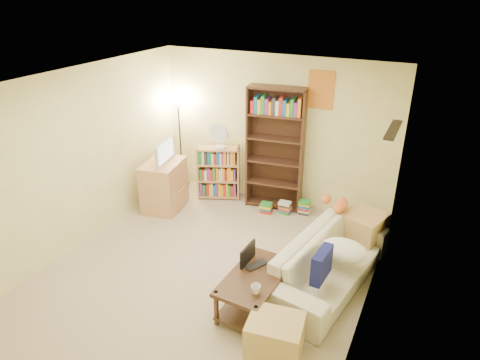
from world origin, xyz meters
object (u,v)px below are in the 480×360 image
(coffee_table, at_px, (255,286))
(mug, at_px, (256,289))
(short_bookshelf, at_px, (219,173))
(end_cabinet, at_px, (275,338))
(desk_fan, at_px, (219,136))
(tabby_cat, at_px, (338,204))
(television, at_px, (161,152))
(floor_lamp, at_px, (179,119))
(laptop, at_px, (259,266))
(side_table, at_px, (362,233))
(tv_stand, at_px, (164,185))
(tall_bookshelf, at_px, (275,146))
(sofa, at_px, (329,262))

(coffee_table, bearing_deg, mug, -61.31)
(short_bookshelf, height_order, end_cabinet, short_bookshelf)
(short_bookshelf, relative_size, desk_fan, 2.10)
(end_cabinet, bearing_deg, coffee_table, 130.43)
(tabby_cat, height_order, coffee_table, tabby_cat)
(television, distance_m, floor_lamp, 0.93)
(coffee_table, height_order, laptop, laptop)
(side_table, bearing_deg, short_bookshelf, 166.75)
(desk_fan, height_order, floor_lamp, floor_lamp)
(coffee_table, xyz_separation_m, television, (-2.37, 1.59, 0.71))
(television, bearing_deg, floor_lamp, 3.60)
(mug, xyz_separation_m, short_bookshelf, (-1.87, 2.60, -0.04))
(laptop, bearing_deg, short_bookshelf, 65.98)
(tv_stand, distance_m, desk_fan, 1.24)
(tall_bookshelf, bearing_deg, tabby_cat, -39.87)
(mug, xyz_separation_m, tv_stand, (-2.51, 1.86, -0.10))
(laptop, distance_m, short_bookshelf, 2.77)
(coffee_table, distance_m, television, 2.94)
(television, bearing_deg, end_cabinet, -137.30)
(short_bookshelf, bearing_deg, mug, -77.14)
(mug, distance_m, end_cabinet, 0.53)
(tall_bookshelf, bearing_deg, side_table, -32.45)
(sofa, bearing_deg, coffee_table, 151.66)
(mug, bearing_deg, laptop, 109.54)
(short_bookshelf, xyz_separation_m, floor_lamp, (-0.84, 0.12, 0.82))
(end_cabinet, bearing_deg, tabby_cat, 89.03)
(sofa, xyz_separation_m, television, (-3.02, 0.76, 0.71))
(coffee_table, relative_size, end_cabinet, 1.93)
(short_bookshelf, relative_size, end_cabinet, 1.71)
(sofa, relative_size, tall_bookshelf, 1.08)
(coffee_table, bearing_deg, tabby_cat, 75.48)
(short_bookshelf, bearing_deg, side_table, -36.15)
(coffee_table, height_order, side_table, side_table)
(mug, height_order, side_table, side_table)
(tv_stand, relative_size, end_cabinet, 1.50)
(television, height_order, tall_bookshelf, tall_bookshelf)
(mug, distance_m, tall_bookshelf, 2.92)
(laptop, height_order, television, television)
(mug, bearing_deg, tabby_cat, 78.87)
(mug, xyz_separation_m, tall_bookshelf, (-0.88, 2.72, 0.57))
(television, bearing_deg, coffee_table, -134.08)
(short_bookshelf, bearing_deg, desk_fan, -63.90)
(side_table, bearing_deg, television, -177.76)
(coffee_table, height_order, mug, mug)
(tv_stand, height_order, floor_lamp, floor_lamp)
(tall_bookshelf, relative_size, side_table, 3.36)
(sofa, distance_m, desk_fan, 2.89)
(side_table, bearing_deg, laptop, -120.07)
(tabby_cat, xyz_separation_m, end_cabinet, (-0.04, -2.23, -0.47))
(sofa, height_order, television, television)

